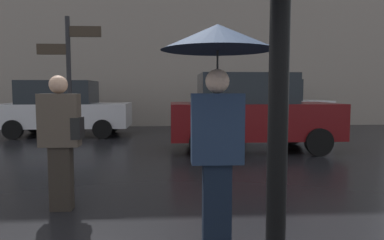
{
  "coord_description": "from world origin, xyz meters",
  "views": [
    {
      "loc": [
        -0.24,
        -2.35,
        1.58
      ],
      "look_at": [
        0.24,
        5.43,
        0.91
      ],
      "focal_mm": 32.67,
      "sensor_mm": 36.0,
      "label": 1
    }
  ],
  "objects_px": {
    "pedestrian_with_umbrella": "(217,72)",
    "street_signpost": "(69,82)",
    "parked_car_right": "(250,112)",
    "parked_car_distant": "(268,105)",
    "pedestrian_with_bag": "(61,135)",
    "parked_car_left": "(64,108)"
  },
  "relations": [
    {
      "from": "pedestrian_with_umbrella",
      "to": "street_signpost",
      "type": "bearing_deg",
      "value": -128.81
    },
    {
      "from": "parked_car_right",
      "to": "parked_car_distant",
      "type": "distance_m",
      "value": 4.64
    },
    {
      "from": "pedestrian_with_bag",
      "to": "parked_car_distant",
      "type": "bearing_deg",
      "value": -27.59
    },
    {
      "from": "parked_car_left",
      "to": "parked_car_distant",
      "type": "distance_m",
      "value": 7.56
    },
    {
      "from": "parked_car_left",
      "to": "parked_car_distant",
      "type": "relative_size",
      "value": 0.99
    },
    {
      "from": "street_signpost",
      "to": "pedestrian_with_umbrella",
      "type": "bearing_deg",
      "value": -51.43
    },
    {
      "from": "pedestrian_with_bag",
      "to": "street_signpost",
      "type": "height_order",
      "value": "street_signpost"
    },
    {
      "from": "street_signpost",
      "to": "parked_car_left",
      "type": "bearing_deg",
      "value": 107.66
    },
    {
      "from": "parked_car_right",
      "to": "street_signpost",
      "type": "distance_m",
      "value": 4.85
    },
    {
      "from": "pedestrian_with_umbrella",
      "to": "street_signpost",
      "type": "distance_m",
      "value": 3.51
    },
    {
      "from": "pedestrian_with_bag",
      "to": "parked_car_left",
      "type": "height_order",
      "value": "parked_car_left"
    },
    {
      "from": "pedestrian_with_umbrella",
      "to": "parked_car_right",
      "type": "bearing_deg",
      "value": 176.41
    },
    {
      "from": "parked_car_right",
      "to": "pedestrian_with_bag",
      "type": "bearing_deg",
      "value": -128.04
    },
    {
      "from": "parked_car_left",
      "to": "street_signpost",
      "type": "distance_m",
      "value": 6.55
    },
    {
      "from": "parked_car_left",
      "to": "pedestrian_with_umbrella",
      "type": "bearing_deg",
      "value": 118.33
    },
    {
      "from": "parked_car_distant",
      "to": "street_signpost",
      "type": "distance_m",
      "value": 9.11
    },
    {
      "from": "pedestrian_with_umbrella",
      "to": "parked_car_distant",
      "type": "bearing_deg",
      "value": 174.1
    },
    {
      "from": "parked_car_left",
      "to": "street_signpost",
      "type": "xyz_separation_m",
      "value": [
        1.97,
        -6.2,
        0.76
      ]
    },
    {
      "from": "pedestrian_with_bag",
      "to": "parked_car_left",
      "type": "distance_m",
      "value": 8.06
    },
    {
      "from": "parked_car_left",
      "to": "pedestrian_with_bag",
      "type": "bearing_deg",
      "value": 109.79
    },
    {
      "from": "parked_car_right",
      "to": "parked_car_left",
      "type": "bearing_deg",
      "value": 150.72
    },
    {
      "from": "pedestrian_with_umbrella",
      "to": "parked_car_left",
      "type": "distance_m",
      "value": 9.89
    }
  ]
}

